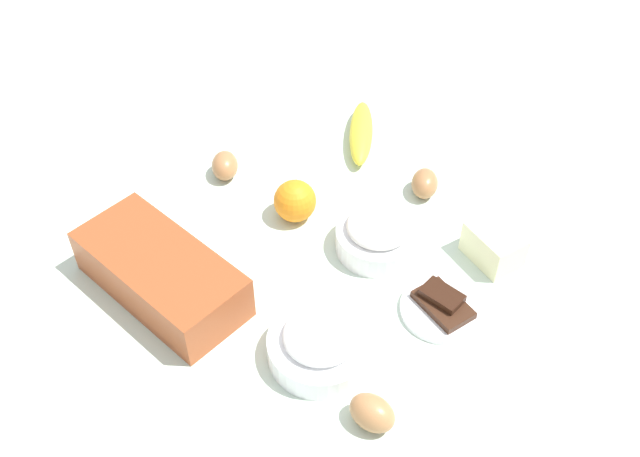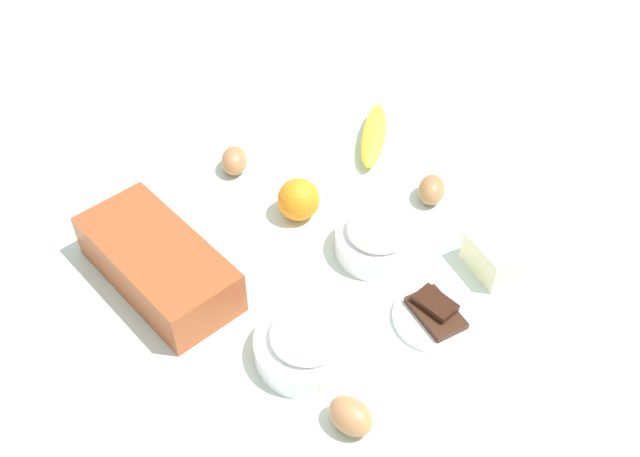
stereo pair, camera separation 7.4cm
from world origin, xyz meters
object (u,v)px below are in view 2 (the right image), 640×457
flour_bowl (378,238)px  egg_loose (432,190)px  butter_block (494,256)px  orange_fruit (299,200)px  egg_beside_bowl (234,160)px  sugar_bowl (307,343)px  banana (374,135)px  chocolate_plate (435,315)px  egg_near_butter (351,416)px  loaf_pan (158,263)px

flour_bowl → egg_loose: (0.04, -0.16, -0.01)m
butter_block → egg_loose: butter_block is taller
flour_bowl → orange_fruit: orange_fruit is taller
flour_bowl → egg_beside_bowl: size_ratio=2.20×
sugar_bowl → orange_fruit: (0.25, -0.16, 0.01)m
banana → egg_loose: egg_loose is taller
banana → chocolate_plate: banana is taller
flour_bowl → butter_block: (-0.14, -0.12, -0.00)m
flour_bowl → chocolate_plate: flour_bowl is taller
sugar_bowl → egg_loose: size_ratio=2.42×
sugar_bowl → butter_block: sugar_bowl is taller
flour_bowl → butter_block: bearing=-138.2°
butter_block → egg_near_butter: (-0.09, 0.36, -0.01)m
egg_beside_bowl → butter_block: bearing=-155.4°
chocolate_plate → orange_fruit: bearing=6.9°
loaf_pan → egg_near_butter: loaf_pan is taller
sugar_bowl → chocolate_plate: sugar_bowl is taller
egg_loose → orange_fruit: bearing=63.6°
sugar_bowl → banana: sugar_bowl is taller
egg_near_butter → loaf_pan: bearing=12.5°
banana → egg_loose: size_ratio=2.97×
sugar_bowl → butter_block: 0.34m
banana → chocolate_plate: (-0.39, 0.19, -0.01)m
egg_beside_bowl → flour_bowl: bearing=-165.2°
loaf_pan → chocolate_plate: (-0.31, -0.30, -0.03)m
loaf_pan → banana: (0.07, -0.49, -0.02)m
egg_loose → chocolate_plate: 0.27m
egg_loose → egg_beside_bowl: bearing=41.3°
banana → egg_near_butter: size_ratio=2.87×
loaf_pan → egg_loose: 0.49m
butter_block → chocolate_plate: bearing=98.9°
egg_beside_bowl → egg_loose: 0.36m
egg_loose → butter_block: bearing=170.2°
flour_bowl → orange_fruit: 0.16m
loaf_pan → orange_fruit: size_ratio=3.99×
egg_near_butter → chocolate_plate: egg_near_butter is taller
flour_bowl → banana: 0.28m
egg_near_butter → egg_loose: egg_near_butter is taller
flour_bowl → chocolate_plate: 0.16m
butter_block → orange_fruit: bearing=32.2°
flour_bowl → egg_near_butter: flour_bowl is taller
loaf_pan → egg_beside_bowl: loaf_pan is taller
banana → egg_loose: 0.18m
sugar_bowl → flour_bowl: bearing=-64.6°
butter_block → egg_loose: 0.18m
orange_fruit → egg_loose: (-0.10, -0.21, -0.01)m
flour_bowl → chocolate_plate: bearing=173.5°
egg_loose → loaf_pan: bearing=76.9°
butter_block → egg_beside_bowl: bearing=24.6°
egg_near_butter → banana: bearing=-41.9°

